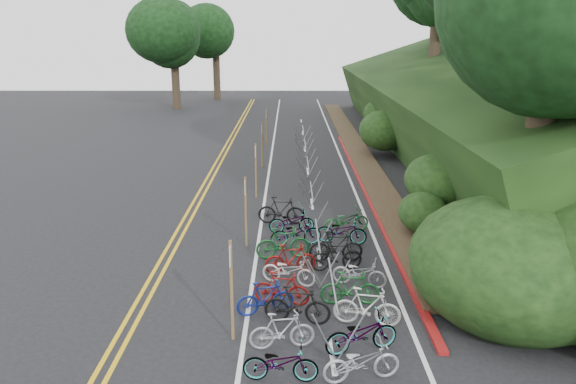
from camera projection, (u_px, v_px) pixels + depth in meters
name	position (u px, v px, depth m)	size (l,w,h in m)	color
ground	(210.00, 314.00, 14.94)	(120.00, 120.00, 0.00)	black
road_markings	(256.00, 203.00, 24.65)	(7.47, 80.00, 0.01)	gold
red_curb	(365.00, 191.00, 26.46)	(0.25, 28.00, 0.10)	maroon
embankment	(476.00, 116.00, 32.52)	(14.30, 48.14, 9.11)	black
bike_rack_front	(333.00, 295.00, 13.95)	(1.19, 3.30, 1.27)	gray
bike_racks_rest	(308.00, 169.00, 27.21)	(1.14, 23.00, 1.17)	gray
signpost_near	(231.00, 284.00, 13.33)	(0.08, 0.40, 2.58)	brown
signposts_rest	(259.00, 153.00, 28.02)	(0.08, 18.40, 2.50)	brown
bike_front	(265.00, 298.00, 14.83)	(1.57, 0.44, 0.94)	navy
bike_valet	(317.00, 265.00, 16.93)	(3.37, 12.15, 1.10)	slate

